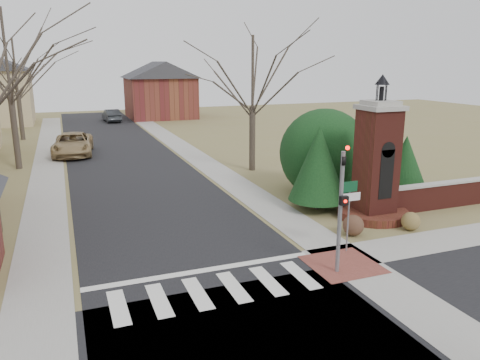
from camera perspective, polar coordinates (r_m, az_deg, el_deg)
name	(u,v)px	position (r m, az deg, el deg)	size (l,w,h in m)	color
ground	(224,302)	(14.48, -1.95, -14.67)	(120.00, 120.00, 0.00)	olive
main_street	(125,161)	(34.95, -13.83, 2.29)	(8.00, 70.00, 0.01)	black
cross_street	(265,360)	(12.11, 3.03, -21.06)	(120.00, 8.00, 0.01)	black
crosswalk_zone	(216,290)	(15.14, -2.96, -13.26)	(8.00, 2.20, 0.02)	silver
stop_bar	(202,271)	(16.43, -4.62, -10.98)	(8.00, 0.35, 0.02)	silver
sidewalk_right_main	(194,156)	(35.93, -5.58, 2.97)	(2.00, 60.00, 0.02)	gray
sidewalk_left	(48,166)	(34.73, -22.36, 1.56)	(2.00, 60.00, 0.02)	gray
curb_apron	(343,265)	(17.23, 12.42, -10.03)	(2.40, 2.40, 0.02)	brown
traffic_signal_pole	(341,200)	(15.74, 12.24, -2.36)	(0.28, 0.41, 4.50)	slate
sign_post	(349,202)	(17.74, 13.16, -2.67)	(0.90, 0.07, 2.75)	slate
brick_gate_monument	(376,172)	(21.98, 16.23, 0.98)	(3.20, 3.20, 6.47)	#5C221B
brick_garden_wall	(449,194)	(25.27, 24.17, -1.55)	(7.50, 0.50, 1.30)	#5C221B
house_distant_right	(160,89)	(61.29, -9.74, 10.92)	(8.80, 8.80, 7.30)	brown
evergreen_near	(318,163)	(22.59, 9.54, 2.05)	(2.80, 2.80, 4.10)	#473D33
evergreen_mid	(362,148)	(25.30, 14.68, 3.77)	(3.40, 3.40, 4.70)	#473D33
evergreen_far	(405,162)	(25.88, 19.47, 2.06)	(2.40, 2.40, 3.30)	#473D33
evergreen_mass	(324,150)	(25.58, 10.22, 3.67)	(4.80, 4.80, 4.80)	black
bare_tree_1	(5,45)	(34.14, -26.77, 14.52)	(8.40, 8.40, 11.64)	#473D33
bare_tree_2	(14,61)	(47.12, -25.82, 12.91)	(7.35, 7.35, 10.19)	#473D33
bare_tree_3	(253,67)	(30.30, 1.56, 13.66)	(7.00, 7.00, 9.70)	#473D33
pickup_truck	(73,144)	(38.18, -19.70, 4.14)	(2.80, 6.07, 1.69)	#A18657
distant_car	(112,115)	(58.33, -15.38, 7.60)	(1.58, 4.53, 1.49)	#2D3034
dry_shrub_left	(353,225)	(19.92, 13.64, -5.40)	(0.87, 0.87, 0.87)	#4F3324
dry_shrub_right	(411,221)	(21.26, 20.10, -4.74)	(0.79, 0.79, 0.79)	brown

